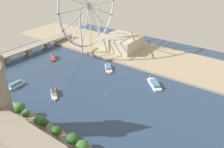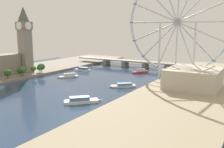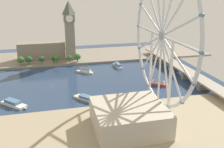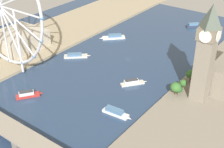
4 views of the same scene
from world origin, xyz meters
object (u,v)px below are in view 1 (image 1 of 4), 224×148
Objects in this scene: tour_boat_0 at (108,68)px; tour_boat_2 at (53,57)px; tour_boat_1 at (54,93)px; river_bridge at (16,53)px; ferris_wheel at (89,7)px; tour_boat_5 at (154,84)px; tour_boat_4 at (15,85)px; parliament_block at (23,148)px; riverside_hall at (121,42)px.

tour_boat_0 is 1.16× the size of tour_boat_2.
river_bridge is at bearing -159.07° from tour_boat_1.
ferris_wheel is at bearing 101.53° from tour_boat_2.
tour_boat_2 reaches higher than tour_boat_5.
tour_boat_2 reaches higher than tour_boat_4.
parliament_block is at bearing 55.72° from tour_boat_4.
tour_boat_0 is at bearing -69.34° from river_bridge.
tour_boat_1 is 1.07× the size of tour_boat_2.
riverside_hall reaches higher than tour_boat_4.
ferris_wheel reaches higher than river_bridge.
river_bridge is 7.74× the size of tour_boat_4.
river_bridge is at bearing -130.02° from tour_boat_4.
tour_boat_2 is at bearing 144.62° from riverside_hall.
tour_boat_1 is at bearing -49.15° from tour_boat_0.
ferris_wheel is 153.23m from tour_boat_4.
tour_boat_2 is 0.82× the size of tour_boat_4.
ferris_wheel reaches higher than parliament_block.
tour_boat_0 is 1.08× the size of tour_boat_1.
tour_boat_1 is (74.67, 55.70, -13.78)m from parliament_block.
tour_boat_5 reaches higher than tour_boat_0.
river_bridge is 8.16× the size of tour_boat_0.
parliament_block is 94.17m from tour_boat_1.
tour_boat_0 is 0.95× the size of tour_boat_5.
ferris_wheel is 148.56m from tour_boat_1.
tour_boat_4 is 162.10m from tour_boat_5.
riverside_hall is at bearing 163.30° from tour_boat_4.
riverside_hall is (227.59, 69.33, -3.28)m from parliament_block.
parliament_block is at bearing -16.05° from tour_boat_1.
tour_boat_4 is at bearing 60.52° from parliament_block.
parliament_block reaches higher than tour_boat_5.
tour_boat_5 is (97.61, -129.41, -0.15)m from tour_boat_4.
parliament_block is 159.37m from tour_boat_5.
ferris_wheel is 2.35× the size of riverside_hall.
parliament_block is 2.87× the size of tour_boat_1.
river_bridge is 206.86m from tour_boat_5.
parliament_block is 192.57m from tour_boat_2.
tour_boat_0 is (-67.69, -24.62, -10.89)m from riverside_hall.
riverside_hall reaches higher than tour_boat_1.
river_bridge is 8.85× the size of tour_boat_1.
parliament_block reaches higher than riverside_hall.
ferris_wheel is 4.56× the size of tour_boat_4.
ferris_wheel is at bearing 175.96° from tour_boat_4.
tour_boat_2 reaches higher than tour_boat_1.
tour_boat_4 is (-138.16, -1.83, -66.25)m from ferris_wheel.
tour_boat_2 is (-19.88, 86.79, 0.66)m from tour_boat_0.
river_bridge reaches higher than tour_boat_2.
river_bridge is at bearing 141.21° from ferris_wheel.
tour_boat_2 is at bearing -166.51° from tour_boat_4.
tour_boat_5 is at bearing -126.98° from riverside_hall.
tour_boat_1 is at bearing 102.64° from tour_boat_4.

